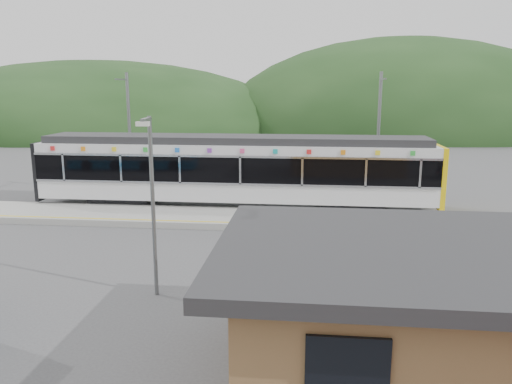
# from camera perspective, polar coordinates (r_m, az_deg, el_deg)

# --- Properties ---
(ground) EXTENTS (120.00, 120.00, 0.00)m
(ground) POSITION_cam_1_polar(r_m,az_deg,el_deg) (20.39, -3.46, -5.80)
(ground) COLOR #4C4C4F
(ground) RESTS_ON ground
(hills) EXTENTS (146.00, 149.00, 26.00)m
(hills) POSITION_cam_1_polar(r_m,az_deg,el_deg) (25.37, 12.53, -2.51)
(hills) COLOR #1E3D19
(hills) RESTS_ON ground
(platform) EXTENTS (26.00, 3.20, 0.30)m
(platform) POSITION_cam_1_polar(r_m,az_deg,el_deg) (23.47, -2.12, -3.02)
(platform) COLOR #9E9E99
(platform) RESTS_ON ground
(yellow_line) EXTENTS (26.00, 0.10, 0.01)m
(yellow_line) POSITION_cam_1_polar(r_m,az_deg,el_deg) (22.19, -2.61, -3.49)
(yellow_line) COLOR yellow
(yellow_line) RESTS_ON platform
(train) EXTENTS (20.44, 3.01, 3.74)m
(train) POSITION_cam_1_polar(r_m,az_deg,el_deg) (25.76, -2.42, 2.68)
(train) COLOR black
(train) RESTS_ON ground
(catenary_mast_west) EXTENTS (0.18, 1.80, 7.00)m
(catenary_mast_west) POSITION_cam_1_polar(r_m,az_deg,el_deg) (29.66, -14.27, 6.63)
(catenary_mast_west) COLOR slate
(catenary_mast_west) RESTS_ON ground
(catenary_mast_east) EXTENTS (0.18, 1.80, 7.00)m
(catenary_mast_east) POSITION_cam_1_polar(r_m,az_deg,el_deg) (28.06, 13.81, 6.37)
(catenary_mast_east) COLOR slate
(catenary_mast_east) RESTS_ON ground
(station_shelter) EXTENTS (9.20, 6.20, 3.00)m
(station_shelter) POSITION_cam_1_polar(r_m,az_deg,el_deg) (11.47, 19.70, -12.70)
(station_shelter) COLOR brown
(station_shelter) RESTS_ON ground
(lamp_post) EXTENTS (0.37, 0.98, 5.39)m
(lamp_post) POSITION_cam_1_polar(r_m,az_deg,el_deg) (14.74, -11.90, 0.06)
(lamp_post) COLOR slate
(lamp_post) RESTS_ON ground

